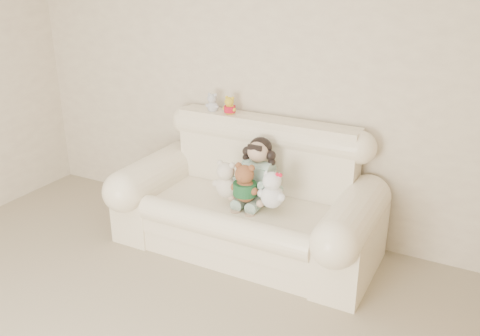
% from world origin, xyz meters
% --- Properties ---
extents(wall_back, '(4.50, 0.00, 4.50)m').
position_xyz_m(wall_back, '(0.00, 2.50, 1.30)').
color(wall_back, beige).
rests_on(wall_back, ground).
extents(sofa, '(2.10, 0.95, 1.03)m').
position_xyz_m(sofa, '(0.22, 2.00, 0.52)').
color(sofa, '#FFF5CD').
rests_on(sofa, floor).
extents(seated_child, '(0.37, 0.43, 0.53)m').
position_xyz_m(seated_child, '(0.29, 2.08, 0.69)').
color(seated_child, '#337256').
rests_on(seated_child, sofa).
extents(brown_teddy, '(0.25, 0.21, 0.36)m').
position_xyz_m(brown_teddy, '(0.29, 1.86, 0.68)').
color(brown_teddy, brown).
rests_on(brown_teddy, sofa).
extents(white_cat, '(0.27, 0.25, 0.35)m').
position_xyz_m(white_cat, '(0.51, 1.86, 0.67)').
color(white_cat, white).
rests_on(white_cat, sofa).
extents(cream_teddy, '(0.23, 0.17, 0.35)m').
position_xyz_m(cream_teddy, '(0.12, 1.86, 0.68)').
color(cream_teddy, beige).
rests_on(cream_teddy, sofa).
extents(yellow_mini_bear, '(0.14, 0.11, 0.19)m').
position_xyz_m(yellow_mini_bear, '(-0.11, 2.34, 1.11)').
color(yellow_mini_bear, yellow).
rests_on(yellow_mini_bear, sofa).
extents(grey_mini_plush, '(0.14, 0.11, 0.20)m').
position_xyz_m(grey_mini_plush, '(-0.28, 2.35, 1.11)').
color(grey_mini_plush, silver).
rests_on(grey_mini_plush, sofa).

